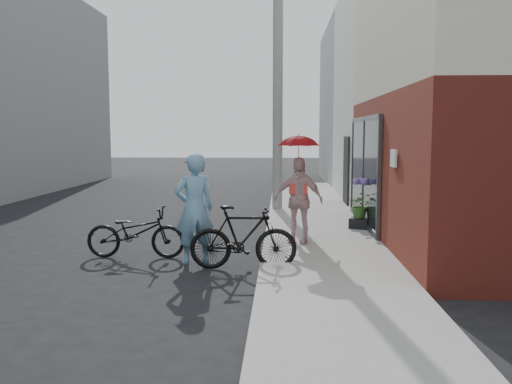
# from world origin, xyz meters

# --- Properties ---
(ground) EXTENTS (80.00, 80.00, 0.00)m
(ground) POSITION_xyz_m (0.00, 0.00, 0.00)
(ground) COLOR black
(ground) RESTS_ON ground
(sidewalk) EXTENTS (2.20, 24.00, 0.12)m
(sidewalk) POSITION_xyz_m (2.10, 2.00, 0.06)
(sidewalk) COLOR gray
(sidewalk) RESTS_ON ground
(curb) EXTENTS (0.12, 24.00, 0.12)m
(curb) POSITION_xyz_m (0.94, 2.00, 0.06)
(curb) COLOR #9E9E99
(curb) RESTS_ON ground
(plaster_building) EXTENTS (8.00, 6.00, 7.00)m
(plaster_building) POSITION_xyz_m (7.20, 9.00, 3.50)
(plaster_building) COLOR silver
(plaster_building) RESTS_ON ground
(east_building_far) EXTENTS (8.00, 8.00, 7.00)m
(east_building_far) POSITION_xyz_m (7.20, 16.00, 3.50)
(east_building_far) COLOR gray
(east_building_far) RESTS_ON ground
(utility_pole) EXTENTS (0.28, 0.28, 7.00)m
(utility_pole) POSITION_xyz_m (1.10, 6.00, 3.50)
(utility_pole) COLOR #9E9E99
(utility_pole) RESTS_ON ground
(officer) EXTENTS (0.82, 0.70, 1.91)m
(officer) POSITION_xyz_m (-0.27, -0.09, 0.96)
(officer) COLOR #70A5C8
(officer) RESTS_ON ground
(bike_left) EXTENTS (1.78, 0.63, 0.93)m
(bike_left) POSITION_xyz_m (-1.40, 0.26, 0.47)
(bike_left) COLOR black
(bike_left) RESTS_ON ground
(bike_right) EXTENTS (1.79, 0.57, 1.07)m
(bike_right) POSITION_xyz_m (0.60, -0.47, 0.53)
(bike_right) COLOR black
(bike_right) RESTS_ON ground
(kimono_woman) EXTENTS (1.06, 0.70, 1.67)m
(kimono_woman) POSITION_xyz_m (1.55, 1.24, 0.96)
(kimono_woman) COLOR beige
(kimono_woman) RESTS_ON sidewalk
(parasol) EXTENTS (0.79, 0.79, 0.70)m
(parasol) POSITION_xyz_m (1.55, 1.24, 2.14)
(parasol) COLOR red
(parasol) RESTS_ON kimono_woman
(planter) EXTENTS (0.55, 0.55, 0.22)m
(planter) POSITION_xyz_m (3.00, 2.90, 0.23)
(planter) COLOR black
(planter) RESTS_ON sidewalk
(potted_plant) EXTENTS (0.53, 0.46, 0.59)m
(potted_plant) POSITION_xyz_m (3.00, 2.90, 0.64)
(potted_plant) COLOR #3B6829
(potted_plant) RESTS_ON planter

